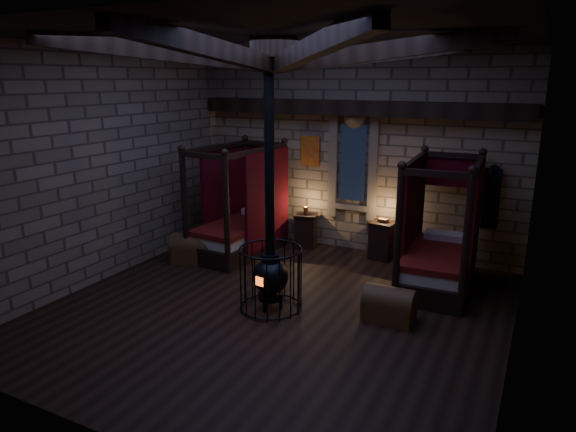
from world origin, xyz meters
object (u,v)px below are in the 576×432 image
at_px(bed_left, 241,227).
at_px(trunk_right, 389,306).
at_px(trunk_left, 193,249).
at_px(bed_right, 439,256).
at_px(stove, 271,273).

distance_m(bed_left, trunk_right, 4.15).
bearing_deg(trunk_left, bed_left, 44.09).
xyz_separation_m(bed_left, bed_right, (4.14, 0.05, 0.00)).
relative_size(bed_left, trunk_right, 2.97).
xyz_separation_m(bed_left, trunk_left, (-0.55, -0.96, -0.30)).
bearing_deg(bed_right, trunk_right, -105.13).
bearing_deg(trunk_left, trunk_right, -25.99).
bearing_deg(trunk_right, bed_left, 155.32).
xyz_separation_m(trunk_left, trunk_right, (4.31, -0.76, -0.02)).
bearing_deg(stove, bed_right, 55.41).
bearing_deg(trunk_right, stove, -166.23).
bearing_deg(stove, trunk_left, 164.27).
relative_size(bed_right, stove, 0.57).
height_order(bed_right, trunk_right, bed_right).
relative_size(bed_right, trunk_left, 2.44).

